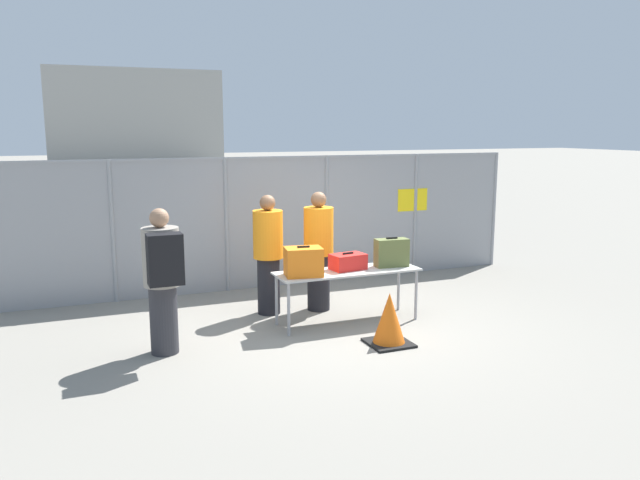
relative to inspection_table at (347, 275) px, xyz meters
name	(u,v)px	position (x,y,z in m)	size (l,w,h in m)	color
ground_plane	(334,325)	(-0.22, -0.08, -0.66)	(120.00, 120.00, 0.00)	gray
fence_section	(279,219)	(-0.21, 2.28, 0.47)	(8.78, 0.07, 2.16)	gray
inspection_table	(347,275)	(0.00, 0.00, 0.00)	(1.98, 0.61, 0.72)	#B2B2AD
suitcase_orange	(303,262)	(-0.66, -0.07, 0.25)	(0.52, 0.41, 0.40)	orange
suitcase_red	(348,262)	(0.03, 0.05, 0.17)	(0.49, 0.35, 0.24)	red
suitcase_olive	(392,253)	(0.66, 0.00, 0.25)	(0.48, 0.24, 0.41)	#566033
traveler_hooded	(163,276)	(-2.48, -0.32, 0.28)	(0.42, 0.66, 1.72)	#2D2D33
security_worker_near	(319,250)	(-0.13, 0.71, 0.23)	(0.43, 0.43, 1.72)	black
security_worker_far	(268,253)	(-0.86, 0.80, 0.22)	(0.42, 0.42, 1.70)	black
utility_trailer	(272,240)	(0.24, 4.07, -0.22)	(4.54, 2.20, 0.74)	#4C6B47
distant_hangar	(130,120)	(1.27, 40.73, 2.59)	(11.33, 10.32, 6.51)	#999993
traffic_cone	(389,320)	(0.10, -1.00, -0.36)	(0.52, 0.52, 0.65)	black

